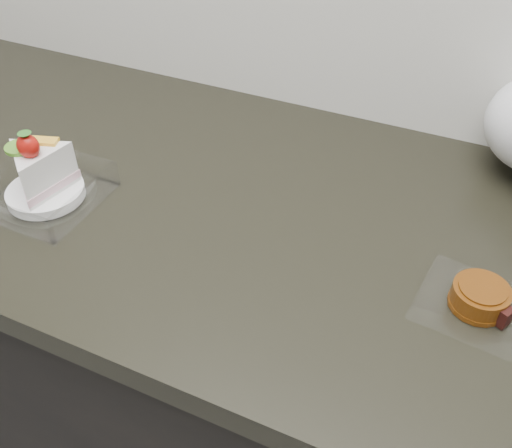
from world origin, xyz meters
TOP-DOWN VIEW (x-y plane):
  - counter at (0.00, 1.69)m, footprint 2.04×0.64m
  - cake_tray at (-0.33, 1.57)m, footprint 0.16×0.16m
  - mooncake_wrap at (0.29, 1.62)m, footprint 0.15×0.14m

SIDE VIEW (x-z plane):
  - counter at x=0.00m, z-range 0.00..0.90m
  - mooncake_wrap at x=0.29m, z-range 0.90..0.93m
  - cake_tray at x=-0.33m, z-range 0.87..0.99m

